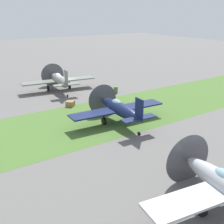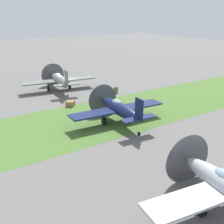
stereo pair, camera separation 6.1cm
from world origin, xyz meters
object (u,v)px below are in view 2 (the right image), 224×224
at_px(airplane_lead, 59,80).
at_px(airplane_wingman, 119,109).
at_px(supply_crate, 70,104).
at_px(fuel_drum, 116,90).

xyz_separation_m(airplane_lead, airplane_wingman, (-0.06, -14.92, -0.03)).
relative_size(airplane_wingman, supply_crate, 11.58).
bearing_deg(supply_crate, airplane_wingman, -76.85).
xyz_separation_m(airplane_wingman, fuel_drum, (6.07, 9.35, -1.10)).
bearing_deg(fuel_drum, airplane_wingman, -122.98).
height_order(airplane_lead, fuel_drum, airplane_lead).
distance_m(airplane_lead, airplane_wingman, 14.92).
bearing_deg(supply_crate, airplane_lead, 75.73).
xyz_separation_m(airplane_wingman, supply_crate, (-1.79, 7.66, -1.23)).
height_order(airplane_lead, airplane_wingman, airplane_lead).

